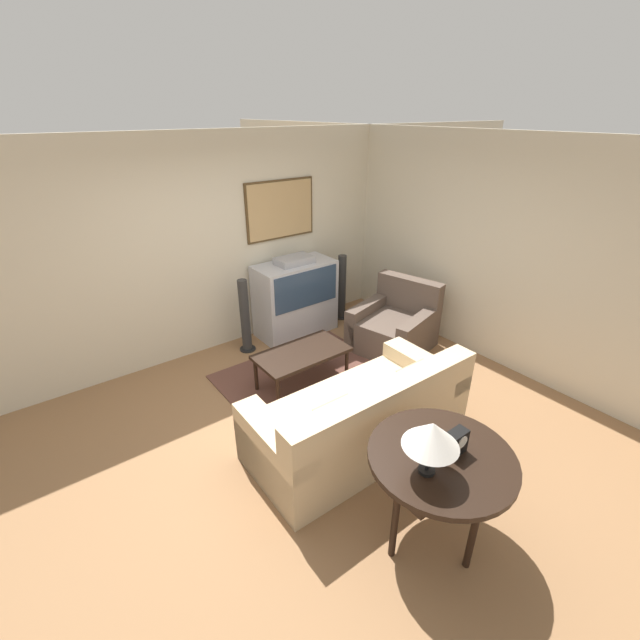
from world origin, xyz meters
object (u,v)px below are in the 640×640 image
object	(u,v)px
coffee_table	(302,355)
table_lamp	(432,435)
tv	(295,298)
couch	(360,419)
armchair	(394,327)
mantel_clock	(456,442)
speaker_tower_right	(342,289)
console_table	(441,463)
speaker_tower_left	(245,318)

from	to	relation	value
coffee_table	table_lamp	xyz separation A→B (m)	(-0.55, -2.20, 0.68)
tv	coffee_table	bearing A→B (deg)	-121.36
couch	coffee_table	xyz separation A→B (m)	(0.14, 1.14, 0.09)
armchair	mantel_clock	world-z (taller)	mantel_clock
mantel_clock	speaker_tower_right	xyz separation A→B (m)	(1.77, 3.32, -0.40)
tv	console_table	size ratio (longest dim) A/B	1.10
couch	speaker_tower_right	bearing A→B (deg)	-125.32
tv	coffee_table	size ratio (longest dim) A/B	1.08
coffee_table	couch	bearing A→B (deg)	-96.79
armchair	speaker_tower_right	bearing A→B (deg)	165.54
speaker_tower_left	speaker_tower_right	distance (m)	1.63
table_lamp	console_table	bearing A→B (deg)	7.87
tv	coffee_table	xyz separation A→B (m)	(-0.70, -1.15, -0.13)
tv	console_table	distance (m)	3.49
coffee_table	console_table	world-z (taller)	console_table
armchair	table_lamp	bearing A→B (deg)	-56.86
table_lamp	mantel_clock	world-z (taller)	table_lamp
tv	speaker_tower_left	bearing A→B (deg)	-177.48
tv	console_table	world-z (taller)	tv
coffee_table	table_lamp	bearing A→B (deg)	-103.92
table_lamp	couch	bearing A→B (deg)	68.88
console_table	speaker_tower_left	size ratio (longest dim) A/B	1.02
tv	mantel_clock	world-z (taller)	tv
couch	armchair	bearing A→B (deg)	-144.26
tv	table_lamp	xyz separation A→B (m)	(-1.25, -3.35, 0.56)
couch	speaker_tower_right	distance (m)	2.80
armchair	speaker_tower_left	world-z (taller)	speaker_tower_left
tv	mantel_clock	distance (m)	3.50
couch	console_table	bearing A→B (deg)	79.35
tv	console_table	bearing A→B (deg)	-107.49
tv	armchair	size ratio (longest dim) A/B	0.98
tv	speaker_tower_right	bearing A→B (deg)	-2.52
table_lamp	speaker_tower_left	size ratio (longest dim) A/B	0.40
couch	console_table	distance (m)	1.13
console_table	speaker_tower_left	bearing A→B (deg)	85.93
couch	speaker_tower_right	world-z (taller)	speaker_tower_right
coffee_table	tv	bearing A→B (deg)	58.64
couch	coffee_table	size ratio (longest dim) A/B	1.98
table_lamp	speaker_tower_left	world-z (taller)	table_lamp
mantel_clock	speaker_tower_left	xyz separation A→B (m)	(0.14, 3.32, -0.40)
couch	table_lamp	world-z (taller)	table_lamp
console_table	couch	bearing A→B (deg)	78.46
console_table	mantel_clock	size ratio (longest dim) A/B	5.70
coffee_table	speaker_tower_left	bearing A→B (deg)	95.78
armchair	coffee_table	bearing A→B (deg)	-103.88
mantel_clock	armchair	bearing A→B (deg)	51.44
speaker_tower_right	coffee_table	bearing A→B (deg)	-143.67
coffee_table	speaker_tower_right	distance (m)	1.88
mantel_clock	speaker_tower_left	size ratio (longest dim) A/B	0.18
armchair	speaker_tower_left	xyz separation A→B (m)	(-1.62, 1.11, 0.18)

